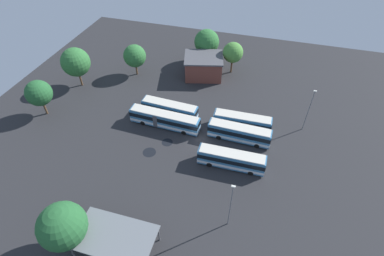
# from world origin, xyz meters

# --- Properties ---
(ground_plane) EXTENTS (94.80, 94.80, 0.00)m
(ground_plane) POSITION_xyz_m (0.00, 0.00, 0.00)
(ground_plane) COLOR #28282B
(bus_row0_slot2) EXTENTS (14.60, 3.05, 3.34)m
(bus_row0_slot2) POSITION_xyz_m (-7.52, 1.54, 1.77)
(bus_row0_slot2) COLOR teal
(bus_row0_slot2) RESTS_ON ground_plane
(bus_row0_slot3) EXTENTS (12.02, 3.15, 3.34)m
(bus_row0_slot3) POSITION_xyz_m (-7.57, 4.89, 1.77)
(bus_row0_slot3) COLOR teal
(bus_row0_slot3) RESTS_ON ground_plane
(bus_row1_slot0) EXTENTS (11.92, 2.70, 3.34)m
(bus_row1_slot0) POSITION_xyz_m (7.46, -5.14, 1.77)
(bus_row1_slot0) COLOR teal
(bus_row1_slot0) RESTS_ON ground_plane
(bus_row1_slot2) EXTENTS (12.12, 2.76, 3.34)m
(bus_row1_slot2) POSITION_xyz_m (7.64, 1.90, 1.77)
(bus_row1_slot2) COLOR teal
(bus_row1_slot2) RESTS_ON ground_plane
(bus_row1_slot3) EXTENTS (11.53, 2.75, 3.34)m
(bus_row1_slot3) POSITION_xyz_m (7.65, 5.24, 1.77)
(bus_row1_slot3) COLOR teal
(bus_row1_slot3) RESTS_ON ground_plane
(depot_building) EXTENTS (10.85, 9.78, 5.23)m
(depot_building) POSITION_xyz_m (-4.82, 22.02, 2.64)
(depot_building) COLOR brown
(depot_building) RESTS_ON ground_plane
(maintenance_shelter) EXTENTS (10.87, 6.42, 3.75)m
(maintenance_shelter) POSITION_xyz_m (-4.83, -24.70, 3.58)
(maintenance_shelter) COLOR slate
(maintenance_shelter) RESTS_ON ground_plane
(lamp_post_near_entrance) EXTENTS (0.56, 0.28, 9.52)m
(lamp_post_near_entrance) POSITION_xyz_m (9.21, -16.46, 5.18)
(lamp_post_near_entrance) COLOR slate
(lamp_post_near_entrance) RESTS_ON ground_plane
(lamp_post_mid_lot) EXTENTS (0.56, 0.28, 9.56)m
(lamp_post_mid_lot) POSITION_xyz_m (19.57, 8.50, 5.20)
(lamp_post_mid_lot) COLOR slate
(lamp_post_mid_lot) RESTS_ON ground_plane
(tree_west_edge) EXTENTS (5.34, 5.34, 8.07)m
(tree_west_edge) POSITION_xyz_m (-33.21, -1.88, 5.38)
(tree_west_edge) COLOR brown
(tree_west_edge) RESTS_ON ground_plane
(tree_northeast) EXTENTS (4.97, 4.97, 8.00)m
(tree_northeast) POSITION_xyz_m (1.60, 25.55, 5.49)
(tree_northeast) COLOR brown
(tree_northeast) RESTS_ON ground_plane
(tree_east_edge) EXTENTS (6.39, 6.39, 8.76)m
(tree_east_edge) POSITION_xyz_m (-5.87, 28.98, 5.55)
(tree_east_edge) COLOR brown
(tree_east_edge) RESTS_ON ground_plane
(tree_south_edge) EXTENTS (6.56, 6.56, 9.54)m
(tree_south_edge) POSITION_xyz_m (-31.74, 9.66, 6.25)
(tree_south_edge) COLOR brown
(tree_south_edge) RESTS_ON ground_plane
(tree_northwest) EXTENTS (5.45, 5.45, 7.84)m
(tree_northwest) POSITION_xyz_m (-21.00, 17.88, 5.10)
(tree_northwest) COLOR brown
(tree_northwest) RESTS_ON ground_plane
(tree_north_edge) EXTENTS (6.46, 6.46, 8.92)m
(tree_north_edge) POSITION_xyz_m (-11.17, -26.13, 5.68)
(tree_north_edge) COLOR brown
(tree_north_edge) RESTS_ON ground_plane
(puddle_front_lane) EXTENTS (2.16, 2.16, 0.01)m
(puddle_front_lane) POSITION_xyz_m (-5.47, -2.80, 0.00)
(puddle_front_lane) COLOR black
(puddle_front_lane) RESTS_ON ground_plane
(puddle_centre_drain) EXTENTS (2.50, 2.50, 0.01)m
(puddle_centre_drain) POSITION_xyz_m (-7.80, -6.21, 0.00)
(puddle_centre_drain) COLOR black
(puddle_centre_drain) RESTS_ON ground_plane
(puddle_between_rows) EXTENTS (3.40, 3.40, 0.01)m
(puddle_between_rows) POSITION_xyz_m (4.57, 8.27, 0.00)
(puddle_between_rows) COLOR black
(puddle_between_rows) RESTS_ON ground_plane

